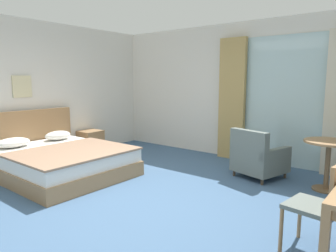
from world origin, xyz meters
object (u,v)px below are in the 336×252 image
at_px(bed, 59,159).
at_px(nightstand, 91,142).
at_px(round_cafe_table, 328,154).
at_px(framed_picture, 22,86).
at_px(desk_chair, 323,203).
at_px(armchair_by_window, 258,158).

xyz_separation_m(bed, nightstand, (-0.86, 1.33, -0.01)).
distance_m(round_cafe_table, framed_picture, 5.28).
bearing_deg(bed, nightstand, 122.90).
bearing_deg(desk_chair, framed_picture, -179.22).
bearing_deg(nightstand, bed, -57.10).
bearing_deg(round_cafe_table, armchair_by_window, -176.90).
bearing_deg(armchair_by_window, framed_picture, -153.15).
xyz_separation_m(bed, round_cafe_table, (3.73, 1.97, 0.28)).
relative_size(armchair_by_window, round_cafe_table, 1.19).
bearing_deg(bed, armchair_by_window, 35.31).
height_order(bed, armchair_by_window, bed).
relative_size(nightstand, framed_picture, 1.23).
relative_size(bed, desk_chair, 2.46).
height_order(nightstand, armchair_by_window, armchair_by_window).
bearing_deg(round_cafe_table, nightstand, -172.02).
xyz_separation_m(nightstand, framed_picture, (-0.22, -1.33, 1.22)).
bearing_deg(framed_picture, desk_chair, 0.78).
bearing_deg(desk_chair, bed, -179.00).
relative_size(desk_chair, round_cafe_table, 1.23).
height_order(desk_chair, armchair_by_window, desk_chair).
relative_size(round_cafe_table, framed_picture, 1.83).
bearing_deg(nightstand, round_cafe_table, 7.98).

